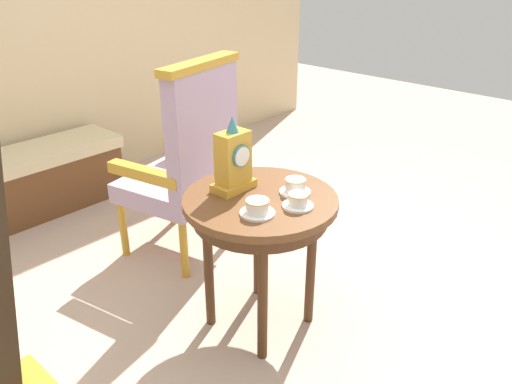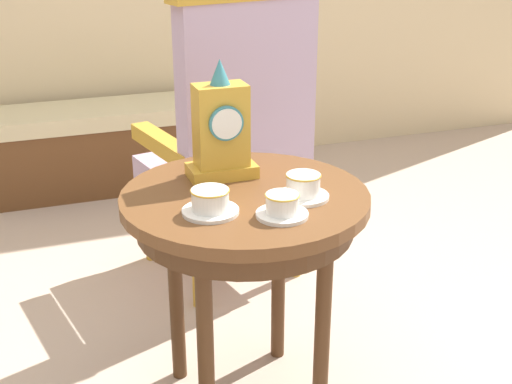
{
  "view_description": "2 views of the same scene",
  "coord_description": "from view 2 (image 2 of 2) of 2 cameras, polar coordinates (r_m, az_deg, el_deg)",
  "views": [
    {
      "loc": [
        -1.42,
        -1.27,
        1.64
      ],
      "look_at": [
        -0.03,
        0.02,
        0.73
      ],
      "focal_mm": 35.96,
      "sensor_mm": 36.0,
      "label": 1
    },
    {
      "loc": [
        -0.5,
        -1.55,
        1.36
      ],
      "look_at": [
        0.06,
        0.01,
        0.69
      ],
      "focal_mm": 47.92,
      "sensor_mm": 36.0,
      "label": 2
    }
  ],
  "objects": [
    {
      "name": "window_bench",
      "position": [
        3.7,
        -12.8,
        3.7
      ],
      "size": [
        1.16,
        0.4,
        0.44
      ],
      "color": "beige",
      "rests_on": "ground"
    },
    {
      "name": "teacup_right",
      "position": [
        1.68,
        2.2,
        -1.2
      ],
      "size": [
        0.13,
        0.13,
        0.06
      ],
      "color": "white",
      "rests_on": "side_table"
    },
    {
      "name": "armchair",
      "position": [
        2.55,
        -2.0,
        4.61
      ],
      "size": [
        0.64,
        0.63,
        1.14
      ],
      "color": "#B299B7",
      "rests_on": "ground"
    },
    {
      "name": "side_table",
      "position": [
        1.86,
        -0.91,
        -2.41
      ],
      "size": [
        0.67,
        0.67,
        0.67
      ],
      "color": "brown",
      "rests_on": "ground"
    },
    {
      "name": "mantel_clock",
      "position": [
        1.9,
        -2.93,
        5.1
      ],
      "size": [
        0.19,
        0.11,
        0.34
      ],
      "color": "gold",
      "rests_on": "side_table"
    },
    {
      "name": "teacup_center",
      "position": [
        1.79,
        3.95,
        0.41
      ],
      "size": [
        0.14,
        0.14,
        0.07
      ],
      "color": "white",
      "rests_on": "side_table"
    },
    {
      "name": "teacup_left",
      "position": [
        1.7,
        -3.84,
        -0.85
      ],
      "size": [
        0.14,
        0.14,
        0.06
      ],
      "color": "white",
      "rests_on": "side_table"
    }
  ]
}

